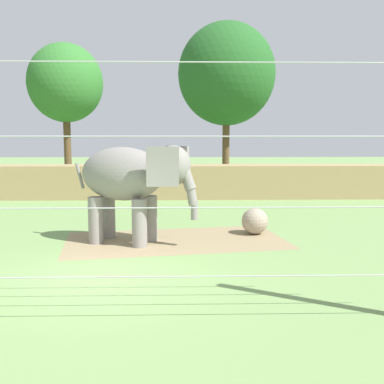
{
  "coord_description": "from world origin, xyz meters",
  "views": [
    {
      "loc": [
        1.68,
        -8.93,
        2.9
      ],
      "look_at": [
        1.99,
        3.36,
        1.4
      ],
      "focal_mm": 41.29,
      "sensor_mm": 36.0,
      "label": 1
    }
  ],
  "objects": [
    {
      "name": "tree_left_of_centre",
      "position": [
        -5.38,
        18.81,
        6.24
      ],
      "size": [
        4.55,
        4.55,
        8.66
      ],
      "color": "brown",
      "rests_on": "ground"
    },
    {
      "name": "cable_fence",
      "position": [
        0.0,
        -2.25,
        2.1
      ],
      "size": [
        12.11,
        0.21,
        4.18
      ],
      "color": "brown",
      "rests_on": "ground"
    },
    {
      "name": "elephant",
      "position": [
        0.32,
        3.17,
        1.8
      ],
      "size": [
        3.51,
        2.13,
        2.72
      ],
      "color": "gray",
      "rests_on": "ground"
    },
    {
      "name": "tree_far_left",
      "position": [
        4.46,
        18.52,
        6.76
      ],
      "size": [
        5.9,
        5.9,
        9.88
      ],
      "color": "brown",
      "rests_on": "ground"
    },
    {
      "name": "embankment_wall",
      "position": [
        0.0,
        12.6,
        0.8
      ],
      "size": [
        36.0,
        1.8,
        1.6
      ],
      "primitive_type": "cube",
      "color": "tan",
      "rests_on": "ground"
    },
    {
      "name": "ground_plane",
      "position": [
        0.0,
        0.0,
        0.0
      ],
      "size": [
        120.0,
        120.0,
        0.0
      ],
      "primitive_type": "plane",
      "color": "#759956"
    },
    {
      "name": "enrichment_ball",
      "position": [
        3.92,
        4.21,
        0.4
      ],
      "size": [
        0.8,
        0.8,
        0.8
      ],
      "primitive_type": "sphere",
      "color": "gray",
      "rests_on": "ground"
    },
    {
      "name": "dirt_patch",
      "position": [
        1.53,
        3.43,
        0.0
      ],
      "size": [
        6.62,
        4.18,
        0.01
      ],
      "primitive_type": "cube",
      "rotation": [
        0.0,
        0.0,
        0.16
      ],
      "color": "#937F5B",
      "rests_on": "ground"
    }
  ]
}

